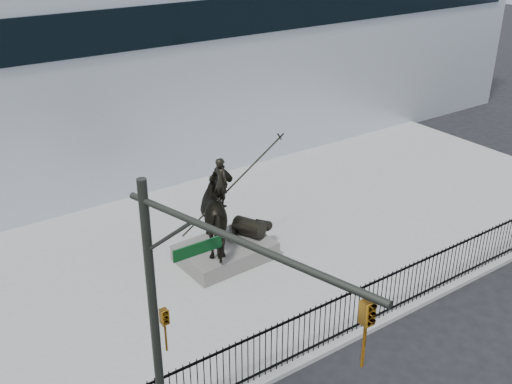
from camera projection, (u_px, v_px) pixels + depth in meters
ground at (398, 352)px, 16.55m from camera, size 120.00×120.00×0.00m
plaza at (254, 244)px, 21.71m from camera, size 30.00×12.00×0.15m
building at (104, 56)px, 29.42m from camera, size 44.00×14.00×9.00m
picket_fence at (368, 303)px, 17.09m from camera, size 22.10×0.10×1.50m
statue_plinth at (225, 252)px, 20.52m from camera, size 3.18×2.25×0.58m
equestrian_statue at (226, 212)px, 19.90m from camera, size 3.97×2.53×3.37m
traffic_signal_left at (187, 340)px, 10.88m from camera, size 1.52×4.84×7.00m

